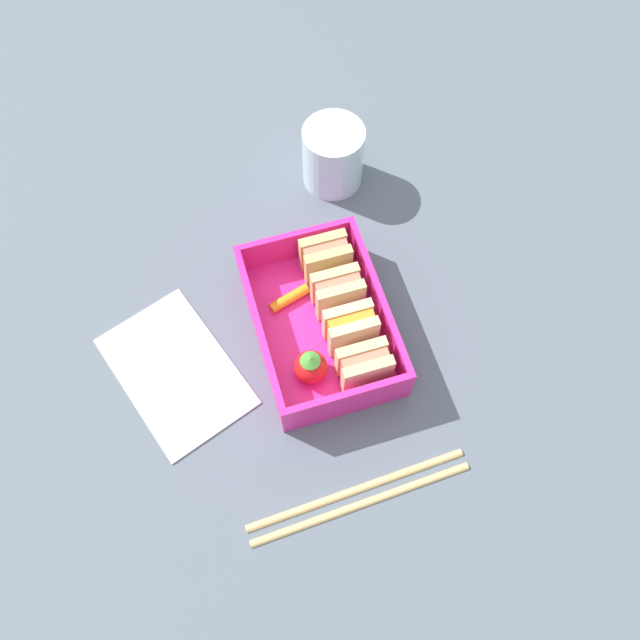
{
  "coord_description": "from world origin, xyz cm",
  "views": [
    {
      "loc": [
        24.35,
        -7.36,
        55.96
      ],
      "look_at": [
        0.0,
        0.0,
        2.7
      ],
      "focal_mm": 35.0,
      "sensor_mm": 36.0,
      "label": 1
    }
  ],
  "objects_px": {
    "chopstick_pair": "(359,496)",
    "folded_napkin": "(175,368)",
    "carrot_stick_far_left": "(289,298)",
    "sandwich_center": "(350,328)",
    "sandwich_left": "(325,258)",
    "sandwich_center_right": "(364,366)",
    "strawberry_far_left": "(311,366)",
    "drinking_glass": "(333,156)",
    "sandwich_center_left": "(338,292)"
  },
  "relations": [
    {
      "from": "sandwich_left",
      "to": "drinking_glass",
      "type": "distance_m",
      "value": 0.13
    },
    {
      "from": "chopstick_pair",
      "to": "folded_napkin",
      "type": "distance_m",
      "value": 0.21
    },
    {
      "from": "sandwich_center",
      "to": "drinking_glass",
      "type": "bearing_deg",
      "value": 167.21
    },
    {
      "from": "sandwich_center",
      "to": "drinking_glass",
      "type": "xyz_separation_m",
      "value": [
        -0.2,
        0.04,
        0.0
      ]
    },
    {
      "from": "strawberry_far_left",
      "to": "carrot_stick_far_left",
      "type": "bearing_deg",
      "value": 178.9
    },
    {
      "from": "sandwich_center",
      "to": "folded_napkin",
      "type": "distance_m",
      "value": 0.17
    },
    {
      "from": "sandwich_left",
      "to": "sandwich_center_right",
      "type": "distance_m",
      "value": 0.12
    },
    {
      "from": "drinking_glass",
      "to": "folded_napkin",
      "type": "distance_m",
      "value": 0.28
    },
    {
      "from": "strawberry_far_left",
      "to": "sandwich_center_right",
      "type": "bearing_deg",
      "value": 70.79
    },
    {
      "from": "carrot_stick_far_left",
      "to": "drinking_glass",
      "type": "bearing_deg",
      "value": 147.94
    },
    {
      "from": "sandwich_center_right",
      "to": "strawberry_far_left",
      "type": "height_order",
      "value": "sandwich_center_right"
    },
    {
      "from": "sandwich_center_left",
      "to": "sandwich_center",
      "type": "height_order",
      "value": "same"
    },
    {
      "from": "sandwich_center_right",
      "to": "folded_napkin",
      "type": "distance_m",
      "value": 0.18
    },
    {
      "from": "sandwich_center",
      "to": "strawberry_far_left",
      "type": "height_order",
      "value": "sandwich_center"
    },
    {
      "from": "sandwich_center_right",
      "to": "carrot_stick_far_left",
      "type": "distance_m",
      "value": 0.11
    },
    {
      "from": "sandwich_left",
      "to": "drinking_glass",
      "type": "xyz_separation_m",
      "value": [
        -0.12,
        0.04,
        0.0
      ]
    },
    {
      "from": "sandwich_center",
      "to": "chopstick_pair",
      "type": "bearing_deg",
      "value": -14.4
    },
    {
      "from": "carrot_stick_far_left",
      "to": "strawberry_far_left",
      "type": "height_order",
      "value": "strawberry_far_left"
    },
    {
      "from": "sandwich_center",
      "to": "chopstick_pair",
      "type": "distance_m",
      "value": 0.15
    },
    {
      "from": "sandwich_center_left",
      "to": "strawberry_far_left",
      "type": "distance_m",
      "value": 0.08
    },
    {
      "from": "folded_napkin",
      "to": "sandwich_center",
      "type": "bearing_deg",
      "value": 82.31
    },
    {
      "from": "chopstick_pair",
      "to": "drinking_glass",
      "type": "xyz_separation_m",
      "value": [
        -0.34,
        0.08,
        0.03
      ]
    },
    {
      "from": "sandwich_center_right",
      "to": "folded_napkin",
      "type": "height_order",
      "value": "sandwich_center_right"
    },
    {
      "from": "chopstick_pair",
      "to": "drinking_glass",
      "type": "distance_m",
      "value": 0.35
    },
    {
      "from": "sandwich_center",
      "to": "sandwich_center_left",
      "type": "bearing_deg",
      "value": 180.0
    },
    {
      "from": "sandwich_center_right",
      "to": "strawberry_far_left",
      "type": "relative_size",
      "value": 1.27
    },
    {
      "from": "sandwich_center_left",
      "to": "sandwich_center_right",
      "type": "bearing_deg",
      "value": 0.0
    },
    {
      "from": "chopstick_pair",
      "to": "sandwich_left",
      "type": "bearing_deg",
      "value": 170.61
    },
    {
      "from": "carrot_stick_far_left",
      "to": "sandwich_center",
      "type": "bearing_deg",
      "value": 38.4
    },
    {
      "from": "strawberry_far_left",
      "to": "folded_napkin",
      "type": "relative_size",
      "value": 0.25
    },
    {
      "from": "chopstick_pair",
      "to": "sandwich_center_right",
      "type": "bearing_deg",
      "value": 160.46
    },
    {
      "from": "sandwich_center",
      "to": "sandwich_center_right",
      "type": "bearing_deg",
      "value": 0.0
    },
    {
      "from": "strawberry_far_left",
      "to": "drinking_glass",
      "type": "bearing_deg",
      "value": 157.76
    },
    {
      "from": "sandwich_left",
      "to": "sandwich_center_left",
      "type": "distance_m",
      "value": 0.04
    },
    {
      "from": "carrot_stick_far_left",
      "to": "chopstick_pair",
      "type": "bearing_deg",
      "value": 2.12
    },
    {
      "from": "sandwich_left",
      "to": "strawberry_far_left",
      "type": "xyz_separation_m",
      "value": [
        0.1,
        -0.05,
        -0.01
      ]
    },
    {
      "from": "sandwich_center",
      "to": "strawberry_far_left",
      "type": "bearing_deg",
      "value": -62.63
    },
    {
      "from": "carrot_stick_far_left",
      "to": "strawberry_far_left",
      "type": "relative_size",
      "value": 1.13
    },
    {
      "from": "folded_napkin",
      "to": "sandwich_center_left",
      "type": "bearing_deg",
      "value": 95.7
    },
    {
      "from": "sandwich_center_left",
      "to": "sandwich_center_right",
      "type": "xyz_separation_m",
      "value": [
        0.08,
        0.0,
        0.0
      ]
    },
    {
      "from": "drinking_glass",
      "to": "sandwich_center_left",
      "type": "bearing_deg",
      "value": -15.83
    },
    {
      "from": "carrot_stick_far_left",
      "to": "sandwich_center_right",
      "type": "bearing_deg",
      "value": 24.87
    },
    {
      "from": "chopstick_pair",
      "to": "folded_napkin",
      "type": "height_order",
      "value": "chopstick_pair"
    },
    {
      "from": "carrot_stick_far_left",
      "to": "chopstick_pair",
      "type": "height_order",
      "value": "carrot_stick_far_left"
    },
    {
      "from": "sandwich_center_right",
      "to": "chopstick_pair",
      "type": "relative_size",
      "value": 0.23
    },
    {
      "from": "sandwich_left",
      "to": "strawberry_far_left",
      "type": "height_order",
      "value": "sandwich_left"
    },
    {
      "from": "sandwich_center_right",
      "to": "folded_napkin",
      "type": "xyz_separation_m",
      "value": [
        -0.06,
        -0.17,
        -0.03
      ]
    },
    {
      "from": "strawberry_far_left",
      "to": "folded_napkin",
      "type": "bearing_deg",
      "value": -110.69
    },
    {
      "from": "sandwich_center",
      "to": "carrot_stick_far_left",
      "type": "relative_size",
      "value": 1.12
    },
    {
      "from": "sandwich_center_left",
      "to": "sandwich_center_right",
      "type": "relative_size",
      "value": 1.0
    }
  ]
}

